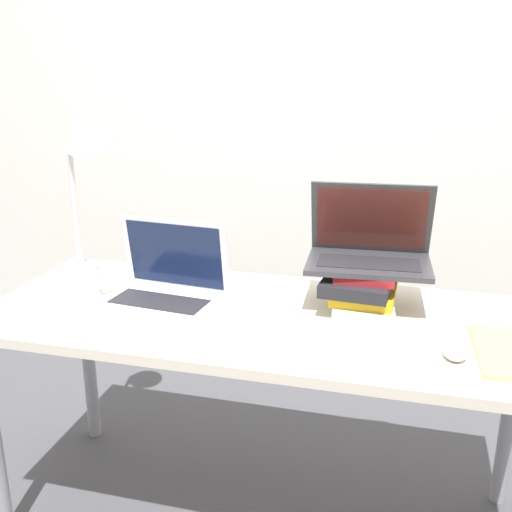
% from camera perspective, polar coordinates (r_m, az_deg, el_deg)
% --- Properties ---
extents(wall_back, '(8.00, 0.05, 2.70)m').
position_cam_1_polar(wall_back, '(2.71, 6.32, 15.43)').
color(wall_back, silver).
rests_on(wall_back, ground_plane).
extents(desk, '(1.68, 0.69, 0.74)m').
position_cam_1_polar(desk, '(1.84, 0.59, -7.73)').
color(desk, beige).
rests_on(desk, ground_plane).
extents(laptop_left, '(0.38, 0.28, 0.25)m').
position_cam_1_polar(laptop_left, '(1.90, -8.57, -2.84)').
color(laptop_left, silver).
rests_on(laptop_left, desk).
extents(book_stack, '(0.23, 0.29, 0.13)m').
position_cam_1_polar(book_stack, '(1.85, 10.09, -3.09)').
color(book_stack, white).
rests_on(book_stack, desk).
extents(laptop_on_books, '(0.38, 0.27, 0.25)m').
position_cam_1_polar(laptop_on_books, '(1.86, 10.75, 0.72)').
color(laptop_on_books, '#333338').
rests_on(laptop_on_books, book_stack).
extents(wireless_keyboard, '(0.31, 0.15, 0.01)m').
position_cam_1_polar(wireless_keyboard, '(1.61, 9.92, -8.61)').
color(wireless_keyboard, white).
rests_on(wireless_keyboard, desk).
extents(mouse, '(0.06, 0.10, 0.03)m').
position_cam_1_polar(mouse, '(1.62, 18.44, -8.61)').
color(mouse, white).
rests_on(mouse, desk).
extents(mug, '(0.12, 0.08, 0.10)m').
position_cam_1_polar(mug, '(2.02, -15.62, -2.13)').
color(mug, white).
rests_on(mug, desk).
extents(desk_lamp, '(0.23, 0.20, 0.59)m').
position_cam_1_polar(desk_lamp, '(2.13, -16.28, 9.76)').
color(desk_lamp, silver).
rests_on(desk_lamp, desk).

